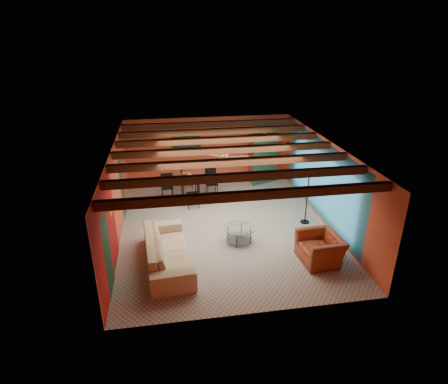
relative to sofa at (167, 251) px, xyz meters
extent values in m
cube|color=gray|center=(1.85, 1.75, -0.42)|extent=(6.50, 8.00, 0.01)
cube|color=silver|center=(1.85, 1.75, 2.28)|extent=(6.50, 8.00, 0.01)
cube|color=#C54A2D|center=(1.85, 5.75, 0.93)|extent=(6.50, 0.02, 2.70)
cube|color=maroon|center=(-1.40, 1.75, 0.93)|extent=(0.02, 8.00, 2.70)
cube|color=teal|center=(5.10, 1.75, 0.93)|extent=(0.02, 8.00, 2.70)
imported|color=tan|center=(0.00, 0.00, 0.00)|extent=(1.34, 2.93, 0.83)
imported|color=maroon|center=(4.09, -0.50, -0.03)|extent=(1.11, 1.25, 0.77)
cube|color=maroon|center=(4.05, 5.45, 0.56)|extent=(1.23, 0.88, 1.95)
cube|color=black|center=(0.95, 5.71, 1.23)|extent=(1.05, 0.03, 0.65)
imported|color=#26661E|center=(4.05, 5.45, 1.77)|extent=(0.50, 0.45, 0.48)
imported|color=orange|center=(0.93, 4.28, 0.81)|extent=(0.22, 0.22, 0.20)
camera|label=1|loc=(0.12, -8.60, 5.40)|focal=29.87mm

